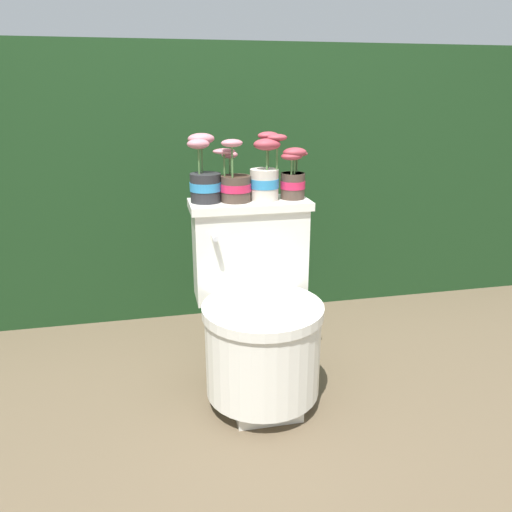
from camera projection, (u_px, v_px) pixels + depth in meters
The scene contains 7 objects.
ground_plane at pixel (253, 406), 1.85m from camera, with size 12.00×12.00×0.00m, color brown.
hedge_backdrop at pixel (207, 173), 2.83m from camera, with size 3.65×0.89×1.32m.
toilet at pixel (259, 318), 1.84m from camera, with size 0.45×0.54×0.72m.
potted_plant_left at pixel (205, 178), 1.81m from camera, with size 0.12×0.12×0.24m.
potted_plant_midleft at pixel (235, 182), 1.82m from camera, with size 0.14×0.13×0.23m.
potted_plant_middle at pixel (265, 173), 1.83m from camera, with size 0.13×0.12×0.25m.
potted_plant_midright at pixel (293, 177), 1.86m from camera, with size 0.12×0.11×0.19m.
Camera 1 is at (-0.32, -1.54, 1.12)m, focal length 35.00 mm.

